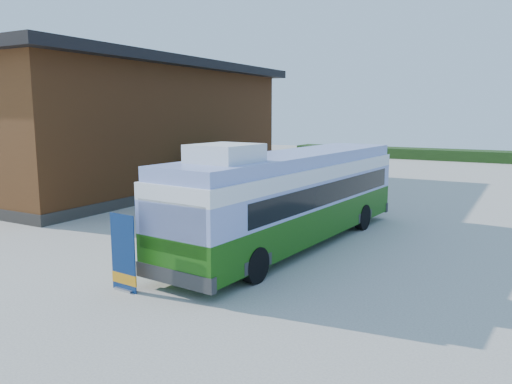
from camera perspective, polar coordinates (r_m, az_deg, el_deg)
The scene contains 10 objects.
ground at distance 17.19m, azimuth -9.89°, elevation -6.41°, with size 100.00×100.00×0.00m, color #BCB7AD.
barn at distance 31.03m, azimuth -13.55°, elevation 7.08°, with size 9.60×21.20×7.50m.
hedge at distance 51.02m, azimuth 26.35°, elevation 3.62°, with size 40.00×3.00×1.00m, color #264419.
bus at distance 17.08m, azimuth 4.14°, elevation -0.33°, with size 3.56×12.20×3.69m.
awning at distance 17.99m, azimuth -1.51°, elevation 3.16°, with size 2.88×4.26×0.51m.
banner at distance 13.31m, azimuth -14.91°, elevation -7.50°, with size 0.88×0.23×2.02m.
picnic_table at distance 17.80m, azimuth -10.07°, elevation -3.75°, with size 1.84×1.73×0.86m.
person_a at distance 20.30m, azimuth -5.18°, elevation -1.20°, with size 0.68×0.45×1.88m, color #999999.
person_b at distance 26.21m, azimuth 0.52°, elevation 1.02°, with size 0.84×0.66×1.74m, color #999999.
slurry_tanker at distance 28.86m, azimuth -3.72°, elevation 2.55°, with size 1.87×5.96×2.20m.
Camera 1 is at (10.52, -12.80, 4.57)m, focal length 35.00 mm.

